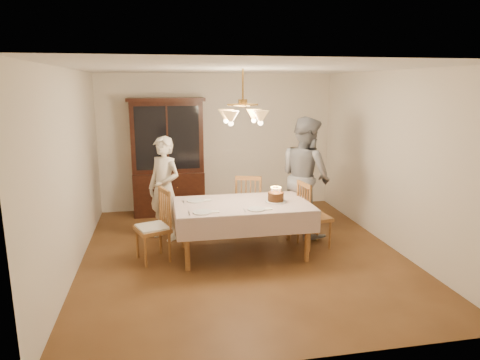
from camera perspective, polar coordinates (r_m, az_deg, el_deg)
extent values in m
plane|color=#543218|center=(6.28, 0.35, -9.79)|extent=(5.00, 5.00, 0.00)
plane|color=white|center=(5.81, 0.38, 14.66)|extent=(5.00, 5.00, 0.00)
plane|color=silver|center=(8.34, -2.98, 5.07)|extent=(4.50, 0.00, 4.50)
plane|color=silver|center=(3.56, 8.22, -5.40)|extent=(4.50, 0.00, 4.50)
plane|color=silver|center=(5.91, -21.58, 1.06)|extent=(0.00, 5.00, 5.00)
plane|color=silver|center=(6.71, 19.59, 2.50)|extent=(0.00, 5.00, 5.00)
cube|color=brown|center=(6.04, 0.36, -3.37)|extent=(1.80, 1.00, 0.04)
cube|color=beige|center=(6.03, 0.36, -3.15)|extent=(1.90, 1.10, 0.01)
cylinder|color=brown|center=(5.66, -7.07, -8.58)|extent=(0.07, 0.07, 0.71)
cylinder|color=brown|center=(5.98, 8.94, -7.47)|extent=(0.07, 0.07, 0.71)
cylinder|color=brown|center=(6.45, -7.58, -5.91)|extent=(0.07, 0.07, 0.71)
cylinder|color=brown|center=(6.73, 6.54, -5.09)|extent=(0.07, 0.07, 0.71)
cube|color=black|center=(8.17, -9.41, -1.67)|extent=(1.30, 0.50, 0.80)
cube|color=black|center=(8.03, -9.69, 5.69)|extent=(1.30, 0.40, 1.30)
cube|color=black|center=(7.83, -9.66, 5.52)|extent=(1.14, 0.01, 1.14)
cube|color=black|center=(7.93, -9.87, 10.53)|extent=(1.38, 0.54, 0.06)
cube|color=brown|center=(6.96, 1.24, -3.60)|extent=(0.55, 0.53, 0.05)
cube|color=brown|center=(6.65, 1.11, 0.26)|extent=(0.39, 0.15, 0.06)
cylinder|color=brown|center=(7.18, 2.80, -5.06)|extent=(0.04, 0.04, 0.43)
cylinder|color=brown|center=(7.21, -0.07, -4.97)|extent=(0.04, 0.04, 0.43)
cylinder|color=brown|center=(6.86, 2.61, -5.92)|extent=(0.04, 0.04, 0.43)
cylinder|color=brown|center=(6.89, -0.40, -5.82)|extent=(0.04, 0.04, 0.43)
cube|color=brown|center=(6.03, -11.59, -6.46)|extent=(0.54, 0.56, 0.05)
cube|color=brown|center=(5.94, -10.08, -1.44)|extent=(0.17, 0.39, 0.06)
cylinder|color=brown|center=(6.22, -13.53, -8.25)|extent=(0.04, 0.04, 0.43)
cylinder|color=brown|center=(5.90, -12.49, -9.37)|extent=(0.04, 0.04, 0.43)
cylinder|color=brown|center=(6.32, -10.56, -7.78)|extent=(0.04, 0.04, 0.43)
cylinder|color=brown|center=(6.00, -9.37, -8.84)|extent=(0.04, 0.04, 0.43)
cube|color=silver|center=(6.02, -11.60, -6.15)|extent=(0.49, 0.50, 0.03)
cube|color=brown|center=(6.51, 9.89, -4.94)|extent=(0.48, 0.50, 0.05)
cube|color=brown|center=(6.29, 8.55, -0.61)|extent=(0.09, 0.40, 0.06)
cylinder|color=brown|center=(6.52, 11.90, -7.18)|extent=(0.04, 0.04, 0.43)
cylinder|color=brown|center=(6.81, 10.33, -6.24)|extent=(0.04, 0.04, 0.43)
cylinder|color=brown|center=(6.36, 9.25, -7.59)|extent=(0.04, 0.04, 0.43)
cylinder|color=brown|center=(6.66, 7.77, -6.60)|extent=(0.04, 0.04, 0.43)
imported|color=white|center=(6.75, -10.06, -1.13)|extent=(0.70, 0.69, 1.63)
imported|color=slate|center=(6.93, 8.71, 0.48)|extent=(0.98, 1.11, 1.91)
cylinder|color=white|center=(6.13, 4.78, -2.84)|extent=(0.30, 0.30, 0.01)
cylinder|color=#341B0C|center=(6.11, 4.79, -2.22)|extent=(0.23, 0.23, 0.12)
cylinder|color=#598CD8|center=(6.10, 5.42, -1.31)|extent=(0.01, 0.01, 0.07)
sphere|color=#FFB23F|center=(6.09, 5.43, -0.95)|extent=(0.01, 0.01, 0.01)
cylinder|color=pink|center=(6.12, 5.33, -1.26)|extent=(0.01, 0.01, 0.07)
sphere|color=#FFB23F|center=(6.11, 5.33, -0.90)|extent=(0.01, 0.01, 0.01)
cylinder|color=#EACC66|center=(6.14, 5.17, -1.22)|extent=(0.01, 0.01, 0.07)
sphere|color=#FFB23F|center=(6.13, 5.18, -0.86)|extent=(0.01, 0.01, 0.01)
cylinder|color=#598CD8|center=(6.15, 4.97, -1.20)|extent=(0.01, 0.01, 0.07)
sphere|color=#FFB23F|center=(6.14, 4.97, -0.83)|extent=(0.01, 0.01, 0.01)
cylinder|color=pink|center=(6.15, 4.75, -1.19)|extent=(0.01, 0.01, 0.07)
sphere|color=#FFB23F|center=(6.14, 4.76, -0.83)|extent=(0.01, 0.01, 0.01)
cylinder|color=#EACC66|center=(6.14, 4.54, -1.20)|extent=(0.01, 0.01, 0.07)
sphere|color=#FFB23F|center=(6.14, 4.54, -0.84)|extent=(0.01, 0.01, 0.01)
cylinder|color=#598CD8|center=(6.13, 4.36, -1.23)|extent=(0.01, 0.01, 0.07)
sphere|color=#FFB23F|center=(6.12, 4.36, -0.86)|extent=(0.01, 0.01, 0.01)
cylinder|color=pink|center=(6.11, 4.23, -1.27)|extent=(0.01, 0.01, 0.07)
sphere|color=#FFB23F|center=(6.10, 4.24, -0.90)|extent=(0.01, 0.01, 0.01)
cylinder|color=#EACC66|center=(6.09, 4.17, -1.32)|extent=(0.01, 0.01, 0.07)
sphere|color=#FFB23F|center=(6.08, 4.18, -0.95)|extent=(0.01, 0.01, 0.01)
cylinder|color=#598CD8|center=(6.07, 4.19, -1.37)|extent=(0.01, 0.01, 0.07)
sphere|color=#FFB23F|center=(6.06, 4.20, -1.00)|extent=(0.01, 0.01, 0.01)
cylinder|color=pink|center=(6.05, 4.29, -1.42)|extent=(0.01, 0.01, 0.07)
sphere|color=#FFB23F|center=(6.04, 4.29, -1.05)|extent=(0.01, 0.01, 0.01)
cylinder|color=#EACC66|center=(6.03, 4.45, -1.46)|extent=(0.01, 0.01, 0.07)
sphere|color=#FFB23F|center=(6.02, 4.45, -1.09)|extent=(0.01, 0.01, 0.01)
cylinder|color=#598CD8|center=(6.02, 4.65, -1.49)|extent=(0.01, 0.01, 0.07)
sphere|color=#FFB23F|center=(6.01, 4.66, -1.12)|extent=(0.01, 0.01, 0.01)
cylinder|color=pink|center=(6.02, 4.87, -1.50)|extent=(0.01, 0.01, 0.07)
sphere|color=#FFB23F|center=(6.01, 4.88, -1.13)|extent=(0.01, 0.01, 0.01)
cylinder|color=#EACC66|center=(6.03, 5.09, -1.49)|extent=(0.01, 0.01, 0.07)
sphere|color=#FFB23F|center=(6.02, 5.09, -1.12)|extent=(0.01, 0.01, 0.01)
cylinder|color=#598CD8|center=(6.04, 5.27, -1.46)|extent=(0.01, 0.01, 0.07)
sphere|color=#FFB23F|center=(6.03, 5.28, -1.09)|extent=(0.01, 0.01, 0.01)
cylinder|color=pink|center=(6.06, 5.39, -1.41)|extent=(0.01, 0.01, 0.07)
sphere|color=#FFB23F|center=(6.05, 5.40, -1.05)|extent=(0.01, 0.01, 0.01)
cylinder|color=#EACC66|center=(6.08, 5.45, -1.36)|extent=(0.01, 0.01, 0.07)
sphere|color=#FFB23F|center=(6.07, 5.45, -1.00)|extent=(0.01, 0.01, 0.01)
cylinder|color=white|center=(5.61, -5.06, -4.29)|extent=(0.25, 0.25, 0.02)
cube|color=silver|center=(5.60, -6.80, -4.41)|extent=(0.01, 0.16, 0.01)
cube|color=silver|center=(5.63, -3.33, -4.23)|extent=(0.10, 0.10, 0.01)
cylinder|color=white|center=(5.72, 2.19, -3.91)|extent=(0.23, 0.23, 0.02)
cube|color=silver|center=(5.69, 0.60, -4.04)|extent=(0.01, 0.16, 0.01)
cube|color=silver|center=(5.76, 3.76, -3.84)|extent=(0.10, 0.10, 0.01)
cylinder|color=white|center=(6.17, -5.94, -2.74)|extent=(0.26, 0.26, 0.02)
cube|color=silver|center=(6.16, -7.54, -2.85)|extent=(0.01, 0.16, 0.01)
cube|color=silver|center=(6.19, -4.34, -2.69)|extent=(0.10, 0.10, 0.01)
cylinder|color=#BF8C3F|center=(5.80, 0.38, 12.68)|extent=(0.02, 0.02, 0.40)
cylinder|color=#BF8C3F|center=(5.81, 0.38, 10.22)|extent=(0.12, 0.12, 0.10)
cone|color=#D8994C|center=(6.05, 1.87, 8.60)|extent=(0.22, 0.22, 0.18)
sphere|color=#FFD899|center=(6.06, 1.86, 7.94)|extent=(0.07, 0.07, 0.07)
cone|color=#D8994C|center=(5.98, -1.88, 8.55)|extent=(0.22, 0.22, 0.18)
sphere|color=#FFD899|center=(5.99, -1.88, 7.88)|extent=(0.07, 0.07, 0.07)
cone|color=#D8994C|center=(5.59, -1.24, 8.27)|extent=(0.22, 0.22, 0.18)
sphere|color=#FFD899|center=(5.60, -1.24, 7.56)|extent=(0.07, 0.07, 0.07)
cone|color=#D8994C|center=(5.67, 2.75, 8.32)|extent=(0.22, 0.22, 0.18)
sphere|color=#FFD899|center=(5.68, 2.74, 7.62)|extent=(0.07, 0.07, 0.07)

